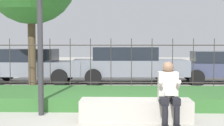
% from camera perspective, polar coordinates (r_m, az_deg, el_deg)
% --- Properties ---
extents(ground_plane, '(60.00, 60.00, 0.00)m').
position_cam_1_polar(ground_plane, '(6.60, 1.65, -10.44)').
color(ground_plane, '#A8A399').
extents(stone_bench, '(2.30, 0.58, 0.44)m').
position_cam_1_polar(stone_bench, '(6.56, 4.34, -8.77)').
color(stone_bench, '#ADA89E').
rests_on(stone_bench, ground_plane).
extents(person_seated_reader, '(0.42, 0.73, 1.24)m').
position_cam_1_polar(person_seated_reader, '(6.22, 10.32, -5.03)').
color(person_seated_reader, black).
rests_on(person_seated_reader, ground_plane).
extents(grass_berm, '(9.83, 2.32, 0.32)m').
position_cam_1_polar(grass_berm, '(8.39, 1.67, -6.28)').
color(grass_berm, '#33662D').
rests_on(grass_berm, ground_plane).
extents(iron_fence, '(7.83, 0.03, 1.76)m').
position_cam_1_polar(iron_fence, '(9.95, 1.69, -0.33)').
color(iron_fence, '#332D28').
rests_on(iron_fence, ground_plane).
extents(car_parked_left, '(4.21, 1.85, 1.38)m').
position_cam_1_polar(car_parked_left, '(13.06, -14.73, -0.33)').
color(car_parked_left, slate).
rests_on(car_parked_left, ground_plane).
extents(car_parked_center, '(4.62, 2.03, 1.46)m').
position_cam_1_polar(car_parked_center, '(12.66, 2.98, -0.17)').
color(car_parked_center, slate).
rests_on(car_parked_center, ground_plane).
extents(street_lamp, '(0.28, 0.28, 3.92)m').
position_cam_1_polar(street_lamp, '(7.11, -13.08, 10.05)').
color(street_lamp, '#2D2D30').
rests_on(street_lamp, ground_plane).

